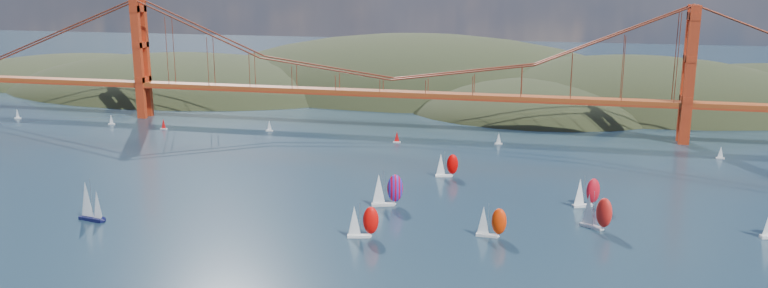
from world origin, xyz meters
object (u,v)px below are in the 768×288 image
Objects in this scene: racer_5 at (446,165)px; racer_rwb at (387,189)px; racer_1 at (491,221)px; racer_2 at (596,211)px; racer_3 at (586,192)px; racer_0 at (362,221)px; sloop_navy at (90,202)px.

racer_rwb reaches higher than racer_5.
racer_1 is at bearing -49.68° from racer_rwb.
racer_2 is 19.45m from racer_3.
racer_0 is 33.70m from racer_1.
racer_2 is 59.96m from racer_rwb.
racer_3 is at bearing 128.31° from racer_2.
racer_0 is 1.08× the size of racer_5.
racer_1 is 0.95× the size of racer_3.
sloop_navy is 142.37m from racer_3.
racer_0 is at bearing -172.14° from racer_3.
racer_0 is (77.50, 3.93, -0.96)m from sloop_navy.
racer_2 reaches higher than racer_3.
sloop_navy reaches higher than racer_2.
sloop_navy is at bearing -176.40° from racer_rwb.
sloop_navy reaches higher than racer_0.
racer_0 is 63.30m from racer_2.
sloop_navy is 110.90m from racer_1.
racer_2 is (59.83, 20.65, 0.44)m from racer_0.
racer_1 is at bearing -0.80° from racer_0.
racer_5 is 37.69m from racer_rwb.
racer_rwb is (-32.49, 19.68, 0.81)m from racer_1.
sloop_navy is 1.40× the size of racer_5.
racer_0 is 1.05× the size of racer_1.
racer_1 is (110.26, 11.85, -1.16)m from sloop_navy.
racer_2 is at bearing -111.13° from racer_3.
sloop_navy reaches higher than racer_3.
racer_3 is (25.16, 32.08, 0.25)m from racer_1.
racer_rwb is (0.27, 27.60, 0.61)m from racer_0.
racer_3 is at bearing 28.06° from sloop_navy.
sloop_navy is 1.30× the size of racer_0.
racer_0 is 0.88× the size of racer_rwb.
racer_5 is at bearing 51.86° from racer_rwb.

